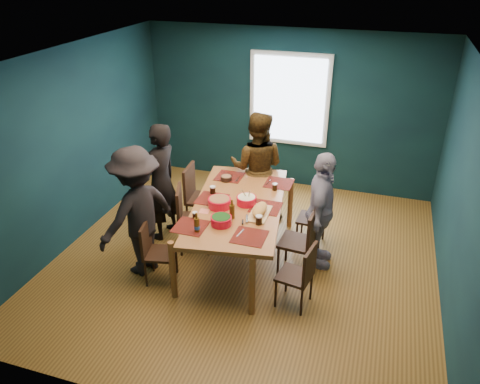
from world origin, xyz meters
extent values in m
cube|color=olive|center=(0.00, 0.00, -0.01)|extent=(5.00, 5.00, 0.01)
cube|color=white|center=(0.00, 0.00, 2.70)|extent=(5.00, 5.00, 0.01)
cube|color=#103436|center=(-2.50, 0.00, 1.35)|extent=(0.01, 5.00, 2.70)
cube|color=#103436|center=(2.50, 0.00, 1.35)|extent=(0.01, 5.00, 2.70)
cube|color=#103436|center=(0.00, 2.50, 1.35)|extent=(5.00, 0.01, 2.70)
cube|color=#103436|center=(0.00, -2.50, 1.35)|extent=(5.00, 0.01, 2.70)
cube|color=white|center=(0.00, 2.47, 1.55)|extent=(1.35, 0.06, 1.55)
cube|color=#A25630|center=(-0.10, 0.00, 0.82)|extent=(1.44, 2.37, 0.06)
cylinder|color=#A25630|center=(-0.59, -1.02, 0.40)|extent=(0.08, 0.08, 0.79)
cylinder|color=#A25630|center=(0.39, -1.02, 0.40)|extent=(0.08, 0.08, 0.79)
cylinder|color=#A25630|center=(-0.59, 1.03, 0.40)|extent=(0.08, 0.08, 0.79)
cylinder|color=#A25630|center=(0.39, 1.03, 0.40)|extent=(0.08, 0.08, 0.79)
cube|color=black|center=(-0.85, 0.60, 0.48)|extent=(0.48, 0.48, 0.04)
cube|color=black|center=(-1.05, 0.58, 0.75)|extent=(0.08, 0.45, 0.49)
cylinder|color=black|center=(-1.03, 0.39, 0.23)|extent=(0.03, 0.03, 0.46)
cylinder|color=black|center=(-0.64, 0.42, 0.23)|extent=(0.03, 0.03, 0.46)
cylinder|color=black|center=(-1.06, 0.77, 0.23)|extent=(0.03, 0.03, 0.46)
cylinder|color=black|center=(-0.67, 0.80, 0.23)|extent=(0.03, 0.03, 0.46)
cube|color=black|center=(-0.75, 0.03, 0.46)|extent=(0.54, 0.54, 0.04)
cube|color=black|center=(-0.94, -0.03, 0.71)|extent=(0.18, 0.42, 0.47)
cylinder|color=black|center=(-0.87, -0.20, 0.22)|extent=(0.03, 0.03, 0.44)
cylinder|color=black|center=(-0.52, -0.08, 0.22)|extent=(0.03, 0.03, 0.44)
cylinder|color=black|center=(-0.99, 0.15, 0.22)|extent=(0.03, 0.03, 0.44)
cylinder|color=black|center=(-0.64, 0.27, 0.22)|extent=(0.03, 0.03, 0.44)
cube|color=black|center=(-0.89, -0.76, 0.40)|extent=(0.44, 0.44, 0.04)
cube|color=black|center=(-1.05, -0.80, 0.62)|extent=(0.11, 0.37, 0.41)
cylinder|color=black|center=(-1.01, -0.95, 0.19)|extent=(0.03, 0.03, 0.38)
cylinder|color=black|center=(-0.70, -0.89, 0.19)|extent=(0.03, 0.03, 0.38)
cylinder|color=black|center=(-1.07, -0.64, 0.19)|extent=(0.03, 0.03, 0.38)
cylinder|color=black|center=(-0.76, -0.58, 0.19)|extent=(0.03, 0.03, 0.38)
cube|color=black|center=(0.77, 0.65, 0.40)|extent=(0.39, 0.39, 0.04)
cube|color=black|center=(0.94, 0.64, 0.62)|extent=(0.05, 0.37, 0.41)
cylinder|color=black|center=(0.60, 0.50, 0.19)|extent=(0.03, 0.03, 0.38)
cylinder|color=black|center=(0.92, 0.48, 0.19)|extent=(0.03, 0.03, 0.38)
cylinder|color=black|center=(0.62, 0.82, 0.19)|extent=(0.03, 0.03, 0.38)
cylinder|color=black|center=(0.94, 0.80, 0.19)|extent=(0.03, 0.03, 0.38)
cube|color=black|center=(0.70, -0.07, 0.45)|extent=(0.45, 0.45, 0.04)
cube|color=black|center=(0.89, -0.09, 0.70)|extent=(0.07, 0.42, 0.46)
cylinder|color=black|center=(0.51, -0.24, 0.21)|extent=(0.03, 0.03, 0.43)
cylinder|color=black|center=(0.87, -0.26, 0.21)|extent=(0.03, 0.03, 0.43)
cylinder|color=black|center=(0.54, 0.12, 0.21)|extent=(0.03, 0.03, 0.43)
cylinder|color=black|center=(0.89, 0.09, 0.21)|extent=(0.03, 0.03, 0.43)
cube|color=black|center=(0.81, -0.70, 0.40)|extent=(0.44, 0.44, 0.04)
cube|color=black|center=(0.98, -0.73, 0.63)|extent=(0.10, 0.38, 0.41)
cylinder|color=black|center=(0.62, -0.83, 0.19)|extent=(0.03, 0.03, 0.38)
cylinder|color=black|center=(0.94, -0.89, 0.19)|extent=(0.03, 0.03, 0.38)
cylinder|color=black|center=(0.68, -0.52, 0.19)|extent=(0.03, 0.03, 0.38)
cylinder|color=black|center=(0.99, -0.57, 0.19)|extent=(0.03, 0.03, 0.38)
imported|color=black|center=(-1.32, 0.23, 0.86)|extent=(0.54, 0.70, 1.72)
imported|color=black|center=(-0.17, 1.11, 0.87)|extent=(0.89, 0.71, 1.73)
imported|color=white|center=(0.94, 0.20, 0.80)|extent=(0.45, 0.96, 1.60)
imported|color=black|center=(-1.23, -0.63, 0.86)|extent=(1.03, 1.28, 1.73)
cylinder|color=red|center=(-0.30, -0.16, 0.90)|extent=(0.29, 0.29, 0.12)
cylinder|color=#4A7D2D|center=(-0.30, -0.16, 0.96)|extent=(0.26, 0.26, 0.02)
cylinder|color=red|center=(0.00, 0.01, 0.90)|extent=(0.26, 0.26, 0.10)
cylinder|color=beige|center=(0.00, 0.01, 0.95)|extent=(0.23, 0.23, 0.02)
cylinder|color=tan|center=(0.04, 0.01, 0.98)|extent=(0.08, 0.14, 0.21)
cylinder|color=tan|center=(-0.02, 0.01, 0.98)|extent=(0.06, 0.15, 0.21)
cylinder|color=red|center=(-0.14, -0.56, 0.90)|extent=(0.26, 0.26, 0.11)
cylinder|color=#114616|center=(-0.14, -0.56, 0.95)|extent=(0.22, 0.22, 0.02)
cube|color=tan|center=(0.24, -0.19, 0.86)|extent=(0.24, 0.46, 0.02)
ellipsoid|color=#D3924B|center=(0.24, -0.19, 0.92)|extent=(0.17, 0.37, 0.11)
cube|color=silver|center=(0.13, -0.38, 0.87)|extent=(0.07, 0.18, 0.00)
cylinder|color=black|center=(0.10, -0.48, 0.88)|extent=(0.05, 0.10, 0.02)
sphere|color=#195112|center=(0.24, -0.29, 0.92)|extent=(0.03, 0.03, 0.03)
sphere|color=#195112|center=(0.24, -0.19, 0.92)|extent=(0.03, 0.03, 0.03)
sphere|color=#195112|center=(0.24, -0.09, 0.92)|extent=(0.03, 0.03, 0.03)
cylinder|color=black|center=(-0.47, 0.59, 0.88)|extent=(0.16, 0.16, 0.07)
cylinder|color=#4A7D2D|center=(-0.47, 0.59, 0.91)|extent=(0.14, 0.14, 0.02)
cylinder|color=#492F0D|center=(-0.35, -0.80, 0.94)|extent=(0.06, 0.06, 0.18)
cylinder|color=#492F0D|center=(-0.35, -0.80, 1.06)|extent=(0.03, 0.03, 0.07)
cylinder|color=#174DA7|center=(-0.35, -0.80, 0.91)|extent=(0.07, 0.07, 0.04)
cylinder|color=#492F0D|center=(-0.06, -0.38, 0.94)|extent=(0.06, 0.06, 0.18)
cylinder|color=#492F0D|center=(-0.06, -0.38, 1.06)|extent=(0.03, 0.03, 0.07)
cylinder|color=black|center=(-0.49, -0.52, 0.89)|extent=(0.06, 0.06, 0.09)
cylinder|color=silver|center=(-0.49, -0.52, 0.93)|extent=(0.06, 0.06, 0.01)
cylinder|color=black|center=(0.29, -0.42, 0.90)|extent=(0.08, 0.08, 0.11)
cylinder|color=silver|center=(0.29, -0.42, 0.95)|extent=(0.08, 0.08, 0.02)
cylinder|color=black|center=(0.26, 0.51, 0.89)|extent=(0.07, 0.07, 0.10)
cylinder|color=silver|center=(0.26, 0.51, 0.94)|extent=(0.07, 0.07, 0.01)
cylinder|color=black|center=(-0.52, 0.16, 0.90)|extent=(0.07, 0.07, 0.11)
cylinder|color=silver|center=(-0.52, 0.16, 0.95)|extent=(0.08, 0.08, 0.02)
cube|color=#E0755E|center=(0.23, 0.07, 0.85)|extent=(0.16, 0.16, 0.00)
cube|color=#E0755E|center=(-0.45, -0.33, 0.85)|extent=(0.14, 0.14, 0.00)
cube|color=#E0755E|center=(0.28, -0.75, 0.85)|extent=(0.20, 0.20, 0.00)
camera|label=1|loc=(1.53, -5.06, 3.77)|focal=35.00mm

